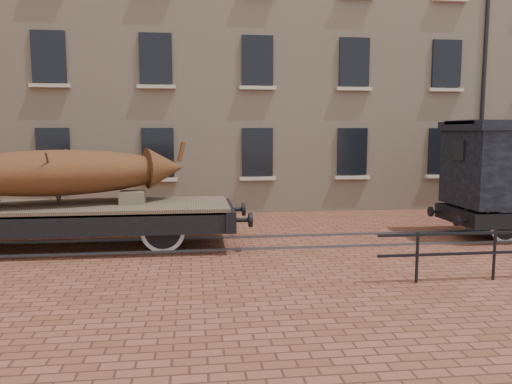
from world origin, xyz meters
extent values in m
plane|color=brown|center=(0.00, 0.00, 0.00)|extent=(90.00, 90.00, 0.00)
cube|color=beige|center=(3.00, 10.00, 7.00)|extent=(40.00, 10.00, 14.00)
cube|color=black|center=(-6.00, 4.96, 2.20)|extent=(1.10, 0.12, 1.70)
cube|color=beige|center=(-6.00, 4.90, 1.25)|extent=(1.30, 0.18, 0.12)
cube|color=black|center=(-2.50, 4.96, 2.20)|extent=(1.10, 0.12, 1.70)
cube|color=beige|center=(-2.50, 4.90, 1.25)|extent=(1.30, 0.18, 0.12)
cube|color=black|center=(1.00, 4.96, 2.20)|extent=(1.10, 0.12, 1.70)
cube|color=beige|center=(1.00, 4.90, 1.25)|extent=(1.30, 0.18, 0.12)
cube|color=black|center=(4.50, 4.96, 2.20)|extent=(1.10, 0.12, 1.70)
cube|color=beige|center=(4.50, 4.90, 1.25)|extent=(1.30, 0.18, 0.12)
cube|color=black|center=(8.00, 4.96, 2.20)|extent=(1.10, 0.12, 1.70)
cube|color=beige|center=(8.00, 4.90, 1.25)|extent=(1.30, 0.18, 0.12)
cube|color=black|center=(-6.00, 4.96, 5.40)|extent=(1.10, 0.12, 1.70)
cube|color=beige|center=(-6.00, 4.90, 4.45)|extent=(1.30, 0.18, 0.12)
cube|color=black|center=(-2.50, 4.96, 5.40)|extent=(1.10, 0.12, 1.70)
cube|color=beige|center=(-2.50, 4.90, 4.45)|extent=(1.30, 0.18, 0.12)
cube|color=black|center=(1.00, 4.96, 5.40)|extent=(1.10, 0.12, 1.70)
cube|color=beige|center=(1.00, 4.90, 4.45)|extent=(1.30, 0.18, 0.12)
cube|color=black|center=(4.50, 4.96, 5.40)|extent=(1.10, 0.12, 1.70)
cube|color=beige|center=(4.50, 4.90, 4.45)|extent=(1.30, 0.18, 0.12)
cube|color=black|center=(8.00, 4.96, 5.40)|extent=(1.10, 0.12, 1.70)
cube|color=beige|center=(8.00, 4.90, 4.45)|extent=(1.30, 0.18, 0.12)
cube|color=beige|center=(8.00, 4.90, 7.65)|extent=(1.30, 0.18, 0.12)
cylinder|color=black|center=(9.50, 4.95, 7.00)|extent=(0.14, 0.14, 14.00)
cube|color=#59595E|center=(0.00, -0.72, 0.03)|extent=(30.00, 0.08, 0.06)
cube|color=#59595E|center=(0.00, 0.72, 0.03)|extent=(30.00, 0.08, 0.06)
cylinder|color=black|center=(3.00, -3.80, 0.50)|extent=(0.06, 0.06, 1.00)
cylinder|color=black|center=(4.60, -3.80, 0.50)|extent=(0.06, 0.06, 1.00)
cube|color=brown|center=(-4.60, 0.00, 1.05)|extent=(8.37, 2.46, 0.13)
cube|color=black|center=(-4.60, -1.14, 0.78)|extent=(8.37, 0.18, 0.50)
cube|color=black|center=(-4.60, 1.14, 0.78)|extent=(8.37, 0.18, 0.50)
cube|color=black|center=(-0.41, 0.00, 0.78)|extent=(0.25, 2.57, 0.50)
cylinder|color=black|center=(-0.10, -0.84, 0.78)|extent=(0.39, 0.11, 0.11)
cylinder|color=black|center=(0.09, -0.84, 0.78)|extent=(0.09, 0.36, 0.36)
cylinder|color=black|center=(-0.10, 0.84, 0.78)|extent=(0.39, 0.11, 0.11)
cylinder|color=black|center=(0.09, 0.84, 0.78)|extent=(0.09, 0.36, 0.36)
cylinder|color=black|center=(-2.03, 0.00, 0.54)|extent=(0.11, 2.12, 0.11)
cylinder|color=silver|center=(-2.03, -0.72, 0.54)|extent=(1.07, 0.08, 1.07)
cylinder|color=black|center=(-2.03, -0.72, 0.54)|extent=(0.88, 0.11, 0.88)
cube|color=black|center=(-2.03, -0.85, 0.80)|extent=(1.00, 0.09, 0.11)
cylinder|color=silver|center=(-2.03, 0.72, 0.54)|extent=(1.07, 0.08, 1.07)
cylinder|color=black|center=(-2.03, 0.72, 0.54)|extent=(0.88, 0.11, 0.88)
cube|color=black|center=(-2.03, 0.85, 0.80)|extent=(1.00, 0.09, 0.11)
cube|color=black|center=(-4.60, 0.00, 0.61)|extent=(4.46, 0.07, 0.07)
cube|color=brown|center=(-2.81, 0.00, 1.27)|extent=(0.61, 0.56, 0.31)
ellipsoid|color=#5A3413|center=(-4.60, 0.00, 1.91)|extent=(5.92, 3.20, 1.13)
cone|color=#5A3413|center=(-2.01, 0.71, 1.96)|extent=(1.23, 1.29, 1.07)
cube|color=#5A3413|center=(-1.59, 0.83, 2.38)|extent=(0.25, 0.17, 0.54)
cylinder|color=#49352A|center=(-4.60, -0.46, 1.78)|extent=(0.05, 0.97, 1.36)
cylinder|color=#49352A|center=(-4.60, 0.46, 1.78)|extent=(0.05, 0.97, 1.36)
cube|color=black|center=(5.90, 0.00, 0.63)|extent=(0.20, 2.14, 0.40)
cylinder|color=black|center=(5.50, -0.71, 0.63)|extent=(0.07, 0.29, 0.29)
cylinder|color=black|center=(5.50, 0.71, 0.63)|extent=(0.07, 0.29, 0.29)
cylinder|color=black|center=(6.89, 0.00, 0.43)|extent=(0.09, 1.70, 0.09)
cylinder|color=silver|center=(6.89, -0.72, 0.43)|extent=(0.86, 0.06, 0.86)
cylinder|color=black|center=(6.89, -0.72, 0.43)|extent=(0.70, 0.09, 0.70)
cylinder|color=silver|center=(6.89, 0.72, 0.43)|extent=(0.86, 0.06, 0.86)
cylinder|color=black|center=(6.89, 0.72, 0.43)|extent=(0.70, 0.09, 0.70)
cube|color=black|center=(5.88, 0.00, 2.41)|extent=(0.07, 0.54, 0.54)
camera|label=1|loc=(-1.26, -12.75, 2.92)|focal=35.00mm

